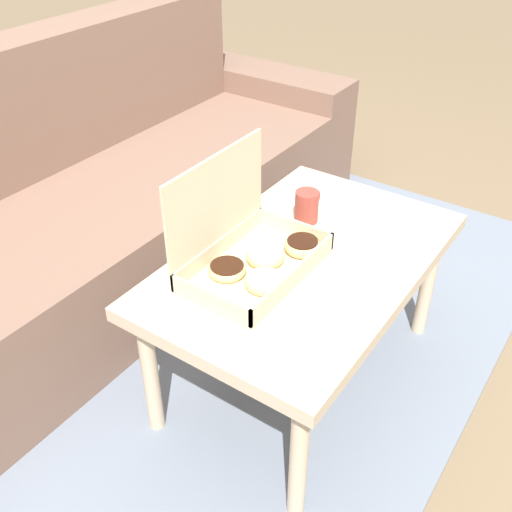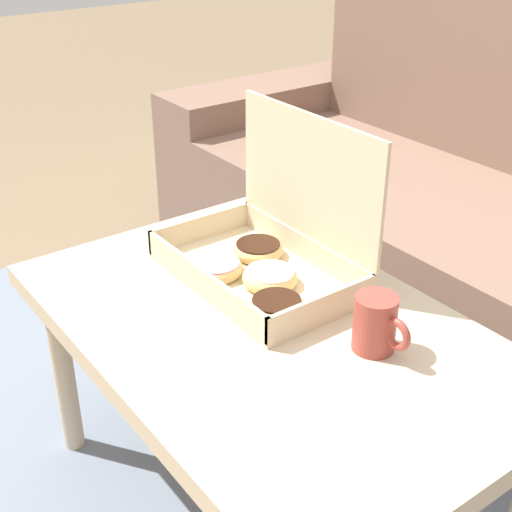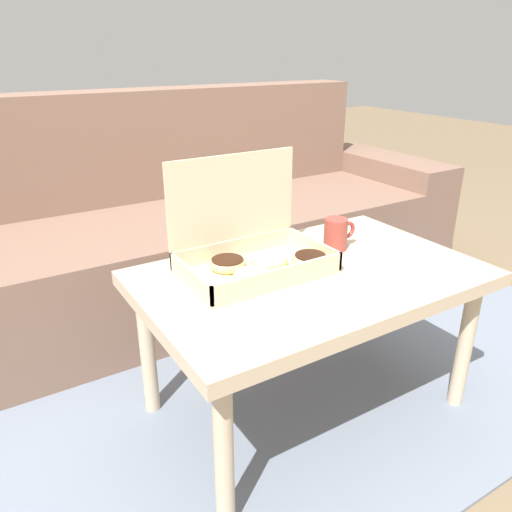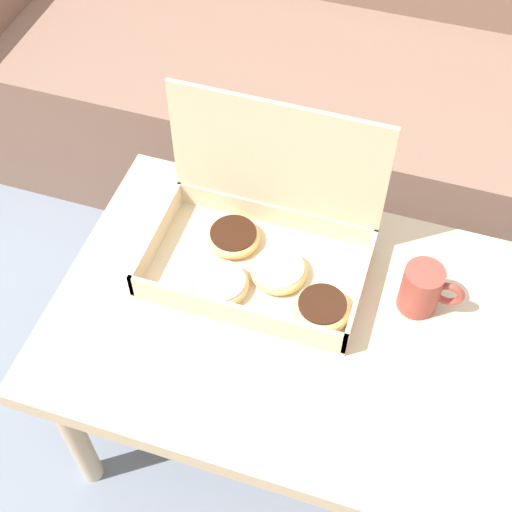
{
  "view_description": "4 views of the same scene",
  "coord_description": "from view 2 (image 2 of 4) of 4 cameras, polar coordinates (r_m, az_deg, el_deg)",
  "views": [
    {
      "loc": [
        -1.17,
        -0.75,
        1.41
      ],
      "look_at": [
        -0.13,
        -0.04,
        0.51
      ],
      "focal_mm": 42.0,
      "sensor_mm": 36.0,
      "label": 1
    },
    {
      "loc": [
        0.82,
        -0.73,
        1.14
      ],
      "look_at": [
        -0.13,
        -0.04,
        0.51
      ],
      "focal_mm": 50.0,
      "sensor_mm": 36.0,
      "label": 2
    },
    {
      "loc": [
        -0.78,
        -1.08,
        1.03
      ],
      "look_at": [
        -0.13,
        -0.04,
        0.51
      ],
      "focal_mm": 35.0,
      "sensor_mm": 36.0,
      "label": 3
    },
    {
      "loc": [
        0.11,
        -0.78,
        1.52
      ],
      "look_at": [
        -0.13,
        -0.04,
        0.51
      ],
      "focal_mm": 50.0,
      "sensor_mm": 36.0,
      "label": 4
    }
  ],
  "objects": [
    {
      "name": "pastry_box",
      "position": [
        1.34,
        0.86,
        0.17
      ],
      "size": [
        0.39,
        0.25,
        0.3
      ],
      "color": "beige",
      "rests_on": "coffee_table"
    },
    {
      "name": "coffee_table",
      "position": [
        1.26,
        0.83,
        -7.24
      ],
      "size": [
        0.93,
        0.59,
        0.46
      ],
      "color": "#C6B293",
      "rests_on": "ground_plane"
    },
    {
      "name": "area_rug",
      "position": [
        1.74,
        11.93,
        -13.33
      ],
      "size": [
        2.61,
        1.83,
        0.01
      ],
      "primitive_type": "cube",
      "color": "slate",
      "rests_on": "ground_plane"
    },
    {
      "name": "coffee_mug",
      "position": [
        1.16,
        9.61,
        -5.38
      ],
      "size": [
        0.11,
        0.07,
        0.1
      ],
      "color": "#993D33",
      "rests_on": "coffee_table"
    },
    {
      "name": "ground_plane",
      "position": [
        1.59,
        4.11,
        -18.0
      ],
      "size": [
        12.0,
        12.0,
        0.0
      ],
      "primitive_type": "plane",
      "color": "#756047"
    }
  ]
}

